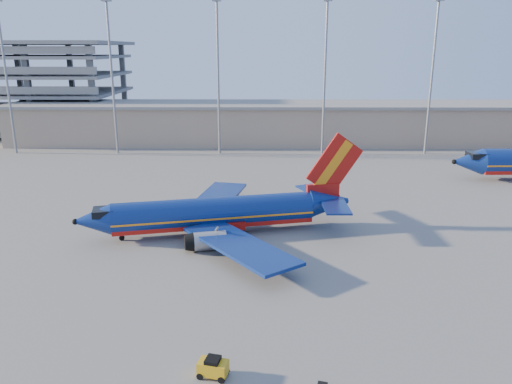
# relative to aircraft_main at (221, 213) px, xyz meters

# --- Properties ---
(ground) EXTENTS (220.00, 220.00, 0.00)m
(ground) POSITION_rel_aircraft_main_xyz_m (1.34, -2.25, -2.30)
(ground) COLOR slate
(ground) RESTS_ON ground
(terminal_building) EXTENTS (122.00, 16.00, 8.50)m
(terminal_building) POSITION_rel_aircraft_main_xyz_m (11.34, 55.75, 2.01)
(terminal_building) COLOR gray
(terminal_building) RESTS_ON ground
(light_mast_row) EXTENTS (101.60, 1.60, 28.65)m
(light_mast_row) POSITION_rel_aircraft_main_xyz_m (6.34, 43.75, 15.25)
(light_mast_row) COLOR gray
(light_mast_row) RESTS_ON ground
(aircraft_main) EXTENTS (31.42, 29.89, 10.78)m
(aircraft_main) POSITION_rel_aircraft_main_xyz_m (0.00, 0.00, 0.00)
(aircraft_main) COLOR navy
(aircraft_main) RESTS_ON ground
(baggage_tug) EXTENTS (2.05, 1.51, 1.32)m
(baggage_tug) POSITION_rel_aircraft_main_xyz_m (1.42, -25.31, -1.61)
(baggage_tug) COLOR gold
(baggage_tug) RESTS_ON ground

